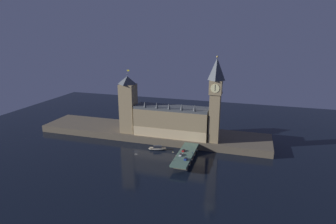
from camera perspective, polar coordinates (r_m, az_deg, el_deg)
The scene contains 13 objects.
ground_plane at distance 239.97m, azimuth -6.54°, elevation -7.98°, with size 400.00×400.00×0.00m, color black.
embankment at distance 272.35m, azimuth -3.30°, elevation -4.25°, with size 220.00×42.00×6.37m.
parliament_hall at distance 252.37m, azimuth 0.75°, elevation -1.87°, with size 66.59×19.72×32.28m.
clock_tower at distance 234.07m, azimuth 9.62°, elevation 2.86°, with size 10.64×10.75×72.54m.
victoria_tower at distance 261.12m, azimuth -8.06°, elevation 1.54°, with size 13.60×13.60×58.58m.
bridge at distance 221.12m, azimuth 3.55°, elevation -8.91°, with size 12.17×46.00×5.94m.
car_northbound_lead at distance 224.22m, azimuth 3.13°, elevation -7.81°, with size 2.02×4.02×1.39m.
car_northbound_trail at distance 216.91m, azimuth 2.60°, elevation -8.64°, with size 2.03×4.69×1.37m.
car_southbound_lead at distance 210.00m, azimuth 3.59°, elevation -9.48°, with size 2.11×3.94×1.57m.
pedestrian_near_rail at distance 213.66m, azimuth 1.61°, elevation -8.95°, with size 0.38×0.38×1.68m.
pedestrian_mid_walk at distance 219.85m, azimuth 5.00°, elevation -8.25°, with size 0.38×0.38×1.85m.
street_lamp_near at distance 206.77m, azimuth 1.04°, elevation -8.72°, with size 1.34×0.60×7.23m.
boat_upstream at distance 241.38m, azimuth -2.14°, elevation -7.38°, with size 16.10×8.55×3.80m.
Camera 1 is at (89.84, -200.87, 95.75)m, focal length 30.00 mm.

